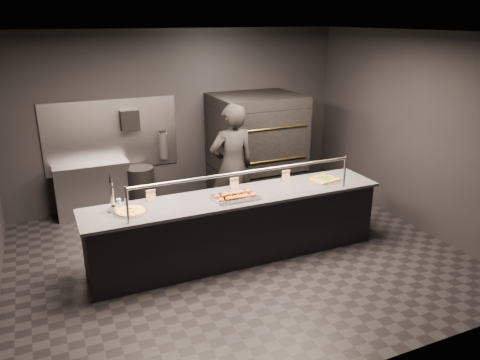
{
  "coord_description": "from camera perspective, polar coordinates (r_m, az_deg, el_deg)",
  "views": [
    {
      "loc": [
        -2.33,
        -5.34,
        3.18
      ],
      "look_at": [
        0.13,
        0.2,
        1.06
      ],
      "focal_mm": 35.0,
      "sensor_mm": 36.0,
      "label": 1
    }
  ],
  "objects": [
    {
      "name": "beer_tap",
      "position": [
        5.9,
        -15.27,
        -2.39
      ],
      "size": [
        0.13,
        0.19,
        0.5
      ],
      "color": "silver",
      "rests_on": "service_counter"
    },
    {
      "name": "room",
      "position": [
        6.1,
        -0.77,
        3.28
      ],
      "size": [
        6.04,
        6.0,
        3.0
      ],
      "color": "black",
      "rests_on": "ground"
    },
    {
      "name": "pizza_oven",
      "position": [
        8.35,
        1.96,
        3.93
      ],
      "size": [
        1.5,
        1.23,
        1.91
      ],
      "color": "black",
      "rests_on": "ground"
    },
    {
      "name": "tent_cards",
      "position": [
        6.45,
        -1.67,
        -0.5
      ],
      "size": [
        2.11,
        0.04,
        0.15
      ],
      "color": "white",
      "rests_on": "service_counter"
    },
    {
      "name": "square_pizza",
      "position": [
        6.92,
        10.19,
        0.09
      ],
      "size": [
        0.45,
        0.45,
        0.05
      ],
      "color": "silver",
      "rests_on": "service_counter"
    },
    {
      "name": "towel_dispenser",
      "position": [
        8.03,
        -13.3,
        7.08
      ],
      "size": [
        0.3,
        0.2,
        0.35
      ],
      "primitive_type": "cube",
      "color": "black",
      "rests_on": "room"
    },
    {
      "name": "condiment_jar",
      "position": [
        6.1,
        -14.29,
        -2.62
      ],
      "size": [
        0.14,
        0.06,
        0.09
      ],
      "color": "silver",
      "rests_on": "service_counter"
    },
    {
      "name": "slider_tray_b",
      "position": [
        6.16,
        -0.04,
        -1.91
      ],
      "size": [
        0.47,
        0.35,
        0.08
      ],
      "color": "silver",
      "rests_on": "service_counter"
    },
    {
      "name": "slider_tray_a",
      "position": [
        6.11,
        -1.28,
        -2.13
      ],
      "size": [
        0.49,
        0.4,
        0.07
      ],
      "color": "silver",
      "rests_on": "service_counter"
    },
    {
      "name": "prep_shelf",
      "position": [
        8.16,
        -17.43,
        -1.15
      ],
      "size": [
        1.2,
        0.35,
        0.9
      ],
      "primitive_type": "cube",
      "color": "#99999E",
      "rests_on": "ground"
    },
    {
      "name": "fire_extinguisher",
      "position": [
        8.26,
        -9.32,
        4.19
      ],
      "size": [
        0.14,
        0.14,
        0.51
      ],
      "color": "#B2B2B7",
      "rests_on": "room"
    },
    {
      "name": "round_pizza",
      "position": [
        5.86,
        -13.18,
        -3.74
      ],
      "size": [
        0.41,
        0.41,
        0.03
      ],
      "color": "silver",
      "rests_on": "service_counter"
    },
    {
      "name": "trash_bin",
      "position": [
        8.18,
        -11.97,
        -1.09
      ],
      "size": [
        0.46,
        0.46,
        0.77
      ],
      "primitive_type": "cylinder",
      "color": "black",
      "rests_on": "ground"
    },
    {
      "name": "worker",
      "position": [
        7.21,
        -0.98,
        1.59
      ],
      "size": [
        0.73,
        0.49,
        1.97
      ],
      "primitive_type": "imported",
      "rotation": [
        0.0,
        0.0,
        3.17
      ],
      "color": "black",
      "rests_on": "ground"
    },
    {
      "name": "service_counter",
      "position": [
        6.42,
        -0.36,
        -5.69
      ],
      "size": [
        4.1,
        0.78,
        1.37
      ],
      "color": "black",
      "rests_on": "ground"
    }
  ]
}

